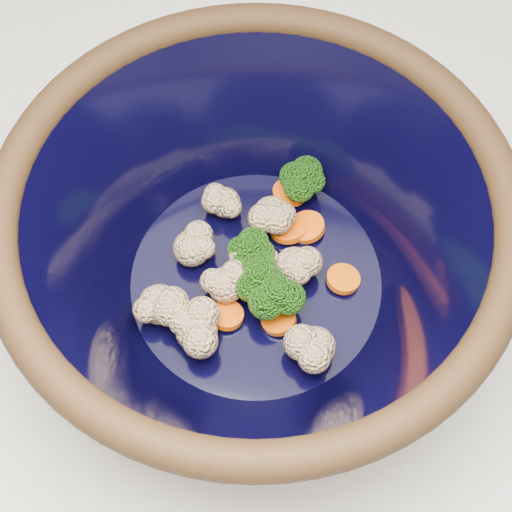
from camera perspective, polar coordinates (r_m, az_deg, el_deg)
The scene contains 4 objects.
ground at distance 1.51m, azimuth 0.31°, elevation -18.06°, with size 3.00×3.00×0.00m, color #9E7A54.
counter at distance 1.07m, azimuth 0.43°, elevation -13.82°, with size 1.20×1.20×0.90m, color silver.
mixing_bowl at distance 0.56m, azimuth -0.00°, elevation 0.80°, with size 0.48×0.48×0.17m.
vegetable_pile at distance 0.59m, azimuth -0.15°, elevation -0.87°, with size 0.18×0.19×0.05m.
Camera 1 is at (0.05, -0.26, 1.49)m, focal length 50.00 mm.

